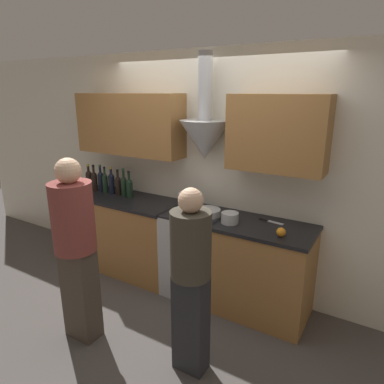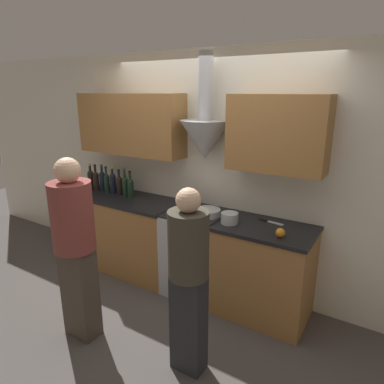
{
  "view_description": "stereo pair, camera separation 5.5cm",
  "coord_description": "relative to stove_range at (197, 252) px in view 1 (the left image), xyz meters",
  "views": [
    {
      "loc": [
        1.72,
        -2.63,
        2.18
      ],
      "look_at": [
        0.0,
        0.22,
        1.19
      ],
      "focal_mm": 32.0,
      "sensor_mm": 36.0,
      "label": 1
    },
    {
      "loc": [
        1.76,
        -2.6,
        2.18
      ],
      "look_at": [
        0.0,
        0.22,
        1.19
      ],
      "focal_mm": 32.0,
      "sensor_mm": 36.0,
      "label": 2
    }
  ],
  "objects": [
    {
      "name": "ground_plane",
      "position": [
        0.0,
        -0.32,
        -0.47
      ],
      "size": [
        12.0,
        12.0,
        0.0
      ],
      "primitive_type": "plane",
      "color": "#4C4744"
    },
    {
      "name": "wall_back",
      "position": [
        -0.08,
        0.27,
        0.99
      ],
      "size": [
        8.4,
        0.53,
        2.6
      ],
      "color": "silver",
      "rests_on": "ground_plane"
    },
    {
      "name": "counter_left",
      "position": [
        -1.01,
        -0.0,
        -0.0
      ],
      "size": [
        1.43,
        0.62,
        0.94
      ],
      "color": "#9E6B38",
      "rests_on": "ground_plane"
    },
    {
      "name": "counter_right",
      "position": [
        0.76,
        -0.0,
        -0.0
      ],
      "size": [
        0.93,
        0.62,
        0.94
      ],
      "color": "#9E6B38",
      "rests_on": "ground_plane"
    },
    {
      "name": "stove_range",
      "position": [
        0.0,
        0.0,
        0.0
      ],
      "size": [
        0.62,
        0.6,
        0.94
      ],
      "color": "#B7BABC",
      "rests_on": "ground_plane"
    },
    {
      "name": "wine_bottle_0",
      "position": [
        -1.64,
        0.03,
        0.61
      ],
      "size": [
        0.08,
        0.08,
        0.33
      ],
      "color": "black",
      "rests_on": "counter_left"
    },
    {
      "name": "wine_bottle_1",
      "position": [
        -1.54,
        0.03,
        0.6
      ],
      "size": [
        0.08,
        0.08,
        0.34
      ],
      "color": "black",
      "rests_on": "counter_left"
    },
    {
      "name": "wine_bottle_2",
      "position": [
        -1.45,
        0.05,
        0.61
      ],
      "size": [
        0.08,
        0.08,
        0.34
      ],
      "color": "black",
      "rests_on": "counter_left"
    },
    {
      "name": "wine_bottle_3",
      "position": [
        -1.36,
        0.04,
        0.6
      ],
      "size": [
        0.07,
        0.07,
        0.33
      ],
      "color": "black",
      "rests_on": "counter_left"
    },
    {
      "name": "wine_bottle_4",
      "position": [
        -1.26,
        0.05,
        0.61
      ],
      "size": [
        0.08,
        0.08,
        0.34
      ],
      "color": "black",
      "rests_on": "counter_left"
    },
    {
      "name": "wine_bottle_5",
      "position": [
        -1.15,
        0.05,
        0.59
      ],
      "size": [
        0.07,
        0.07,
        0.32
      ],
      "color": "black",
      "rests_on": "counter_left"
    },
    {
      "name": "wine_bottle_6",
      "position": [
        -1.06,
        0.05,
        0.6
      ],
      "size": [
        0.07,
        0.07,
        0.34
      ],
      "color": "black",
      "rests_on": "counter_left"
    },
    {
      "name": "wine_bottle_7",
      "position": [
        -0.97,
        0.04,
        0.59
      ],
      "size": [
        0.08,
        0.08,
        0.32
      ],
      "color": "black",
      "rests_on": "counter_left"
    },
    {
      "name": "stock_pot",
      "position": [
        -0.14,
        0.05,
        0.55
      ],
      "size": [
        0.22,
        0.22,
        0.17
      ],
      "color": "#B7BABC",
      "rests_on": "stove_range"
    },
    {
      "name": "mixing_bowl",
      "position": [
        0.14,
        -0.02,
        0.5
      ],
      "size": [
        0.27,
        0.27,
        0.07
      ],
      "color": "#B7BABC",
      "rests_on": "stove_range"
    },
    {
      "name": "orange_fruit",
      "position": [
        0.95,
        -0.16,
        0.51
      ],
      "size": [
        0.08,
        0.08,
        0.08
      ],
      "color": "orange",
      "rests_on": "counter_right"
    },
    {
      "name": "saucepan",
      "position": [
        0.43,
        -0.1,
        0.52
      ],
      "size": [
        0.17,
        0.17,
        0.11
      ],
      "color": "#B7BABC",
      "rests_on": "counter_right"
    },
    {
      "name": "chefs_knife",
      "position": [
        0.77,
        0.14,
        0.47
      ],
      "size": [
        0.26,
        0.06,
        0.01
      ],
      "rotation": [
        0.0,
        0.0,
        -0.13
      ],
      "color": "silver",
      "rests_on": "counter_right"
    },
    {
      "name": "person_foreground_left",
      "position": [
        -0.52,
        -1.17,
        0.44
      ],
      "size": [
        0.36,
        0.36,
        1.66
      ],
      "color": "#473D33",
      "rests_on": "ground_plane"
    },
    {
      "name": "person_foreground_right",
      "position": [
        0.53,
        -1.0,
        0.37
      ],
      "size": [
        0.31,
        0.31,
        1.53
      ],
      "color": "#28282D",
      "rests_on": "ground_plane"
    }
  ]
}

